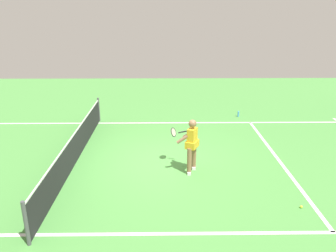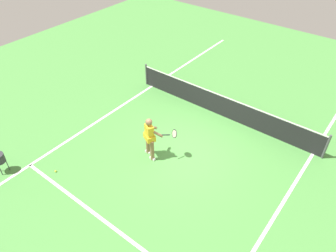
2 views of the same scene
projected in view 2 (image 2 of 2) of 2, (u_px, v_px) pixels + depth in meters
ground_plane at (184, 151)px, 11.03m from camera, size 25.47×25.47×0.00m
service_line_marking at (106, 222)px, 8.78m from camera, size 7.12×0.10×0.01m
sideline_left_marking at (111, 113)px, 12.73m from camera, size 0.10×17.59×0.01m
sideline_right_marking at (284, 202)px, 9.33m from camera, size 0.10×17.59×0.01m
court_net at (223, 106)px, 12.32m from camera, size 7.80×0.08×0.98m
tennis_player at (150, 137)px, 10.31m from camera, size 1.04×0.83×1.55m
tennis_ball_near at (56, 171)px, 10.23m from camera, size 0.07×0.07×0.07m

